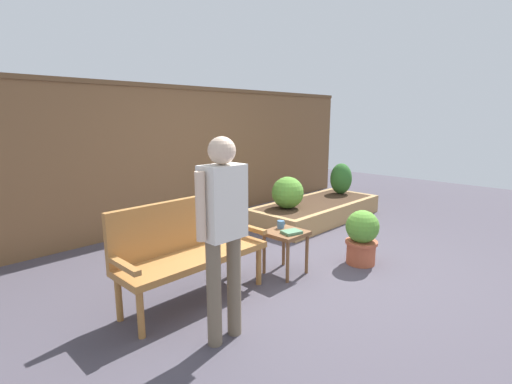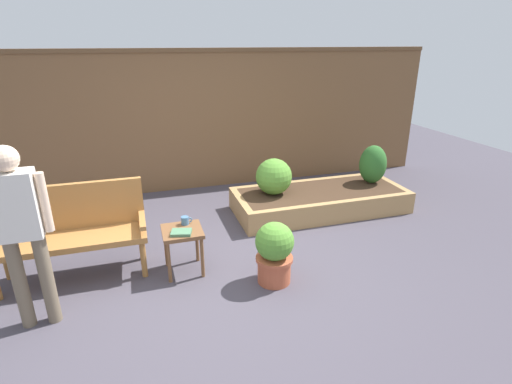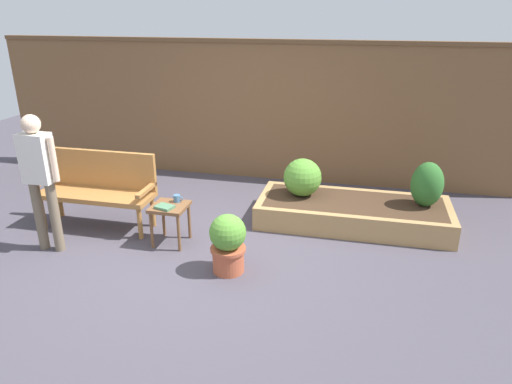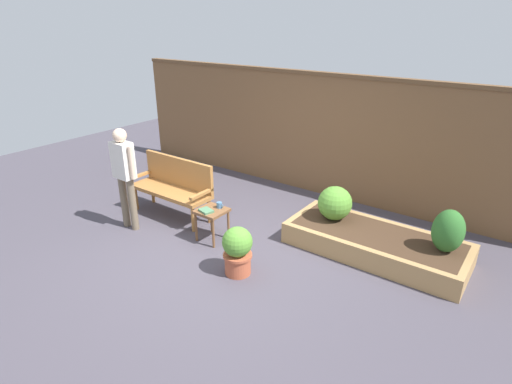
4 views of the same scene
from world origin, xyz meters
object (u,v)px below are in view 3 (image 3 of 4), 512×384
Objects in this scene: cup_on_table at (177,198)px; book_on_table at (165,207)px; garden_bench at (99,184)px; shrub_far_corner at (427,184)px; potted_boxwood at (228,242)px; side_table at (170,212)px; shrub_near_bench at (302,177)px; person_by_bench at (39,172)px.

cup_on_table is 0.22m from book_on_table.
cup_on_table is at bearing -9.22° from garden_bench.
garden_bench reaches higher than shrub_far_corner.
garden_bench is 1.13m from cup_on_table.
garden_bench is 2.26× the size of potted_boxwood.
book_on_table is 3.16m from shrub_far_corner.
book_on_table is (-0.02, -0.09, 0.10)m from side_table.
side_table is at bearing -141.24° from shrub_near_bench.
shrub_far_corner is at bearing 11.54° from garden_bench.
shrub_near_bench is (2.44, 0.81, 0.00)m from garden_bench.
shrub_far_corner is 4.47m from person_by_bench.
person_by_bench is at bearing 179.95° from potted_boxwood.
side_table is 2.45× the size of book_on_table.
cup_on_table is at bearing 65.91° from side_table.
potted_boxwood is 1.30× the size of shrub_near_bench.
person_by_bench is (-1.28, -0.45, 0.54)m from side_table.
book_on_table is 0.31× the size of potted_boxwood.
garden_bench is 2.57× the size of shrub_far_corner.
shrub_near_bench is at bearing 70.71° from potted_boxwood.
side_table is at bearing -15.52° from garden_bench.
shrub_far_corner is (2.92, 1.19, 0.08)m from book_on_table.
shrub_far_corner is 0.36× the size of person_by_bench.
potted_boxwood is at bearing -0.05° from person_by_bench.
book_on_table is 0.94m from potted_boxwood.
book_on_table is at bearing -139.46° from shrub_near_bench.
shrub_near_bench is at bearing 30.44° from person_by_bench.
book_on_table is (1.05, -0.38, -0.05)m from garden_bench.
garden_bench reaches higher than side_table.
potted_boxwood is at bearing -21.64° from garden_bench.
potted_boxwood reaches higher than cup_on_table.
garden_bench reaches higher than potted_boxwood.
shrub_far_corner is at bearing 19.15° from cup_on_table.
garden_bench is 4.05m from shrub_far_corner.
garden_bench reaches higher than book_on_table.
shrub_far_corner reaches higher than side_table.
person_by_bench is (-1.33, -0.57, 0.41)m from cup_on_table.
cup_on_table is at bearing 86.21° from book_on_table.
shrub_near_bench reaches higher than potted_boxwood.
potted_boxwood is at bearing -8.37° from book_on_table.
shrub_near_bench is 0.88× the size of shrub_far_corner.
shrub_far_corner is (2.90, 1.10, 0.18)m from side_table.
shrub_far_corner reaches higher than book_on_table.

